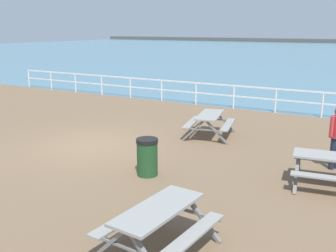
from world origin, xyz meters
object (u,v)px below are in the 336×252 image
at_px(picnic_table_near_left, 158,218).
at_px(picnic_table_mid_centre, 334,163).
at_px(litter_bin, 147,157).
at_px(picnic_table_near_right, 210,120).

distance_m(picnic_table_near_left, picnic_table_mid_centre, 4.78).
bearing_deg(picnic_table_near_left, litter_bin, 40.20).
distance_m(picnic_table_near_right, litter_bin, 4.12).
bearing_deg(picnic_table_near_right, picnic_table_near_left, -175.42).
relative_size(picnic_table_near_right, litter_bin, 2.19).
bearing_deg(picnic_table_mid_centre, picnic_table_near_right, 139.73).
xyz_separation_m(picnic_table_near_left, picnic_table_mid_centre, (2.15, 4.27, 0.00)).
height_order(picnic_table_near_right, litter_bin, litter_bin).
relative_size(picnic_table_near_right, picnic_table_mid_centre, 1.04).
bearing_deg(picnic_table_near_left, picnic_table_mid_centre, -22.09).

